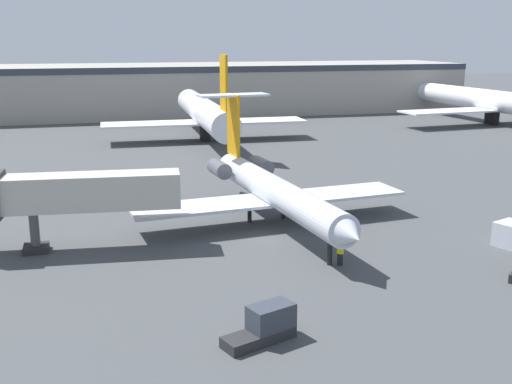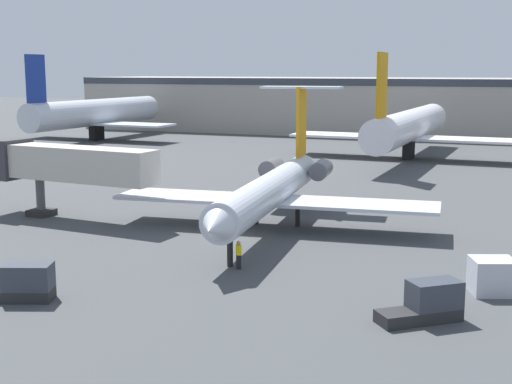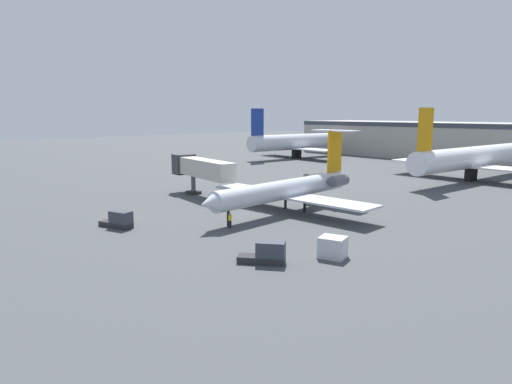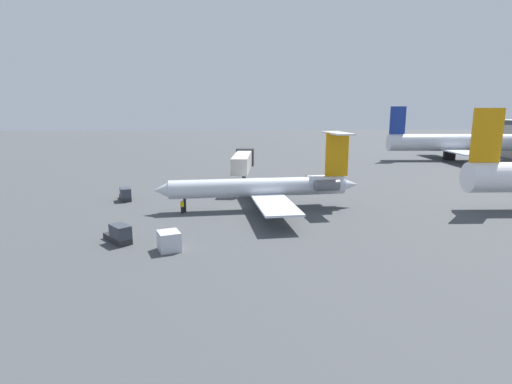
# 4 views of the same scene
# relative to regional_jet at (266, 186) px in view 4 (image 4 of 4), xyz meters

# --- Properties ---
(ground_plane) EXTENTS (400.00, 400.00, 0.10)m
(ground_plane) POSITION_rel_regional_jet_xyz_m (-0.76, -4.08, -3.16)
(ground_plane) COLOR #424447
(regional_jet) EXTENTS (24.19, 27.77, 10.18)m
(regional_jet) POSITION_rel_regional_jet_xyz_m (0.00, 0.00, 0.00)
(regional_jet) COLOR silver
(regional_jet) RESTS_ON ground_plane
(jet_bridge) EXTENTS (15.32, 4.29, 6.04)m
(jet_bridge) POSITION_rel_regional_jet_xyz_m (-16.79, -2.83, 1.23)
(jet_bridge) COLOR #B7B2A8
(jet_bridge) RESTS_ON ground_plane
(ground_crew_marshaller) EXTENTS (0.45, 0.48, 1.69)m
(ground_crew_marshaller) POSITION_rel_regional_jet_xyz_m (1.82, -11.08, -2.26)
(ground_crew_marshaller) COLOR black
(ground_crew_marshaller) RESTS_ON ground_plane
(baggage_tug_lead) EXTENTS (4.24, 2.72, 1.90)m
(baggage_tug_lead) POSITION_rel_regional_jet_xyz_m (-6.21, -20.43, -2.28)
(baggage_tug_lead) COLOR #262628
(baggage_tug_lead) RESTS_ON ground_plane
(baggage_tug_trailing) EXTENTS (3.97, 3.63, 1.90)m
(baggage_tug_trailing) POSITION_rel_regional_jet_xyz_m (13.41, -15.95, -2.28)
(baggage_tug_trailing) COLOR #262628
(baggage_tug_trailing) RESTS_ON ground_plane
(cargo_container_uld) EXTENTS (2.75, 2.60, 1.86)m
(cargo_container_uld) POSITION_rel_regional_jet_xyz_m (16.00, -10.53, -2.19)
(cargo_container_uld) COLOR silver
(cargo_container_uld) RESTS_ON ground_plane
(parked_airliner_west_end) EXTENTS (27.32, 32.41, 13.76)m
(parked_airliner_west_end) POSITION_rel_regional_jet_xyz_m (-50.08, 51.42, 1.37)
(parked_airliner_west_end) COLOR silver
(parked_airliner_west_end) RESTS_ON ground_plane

